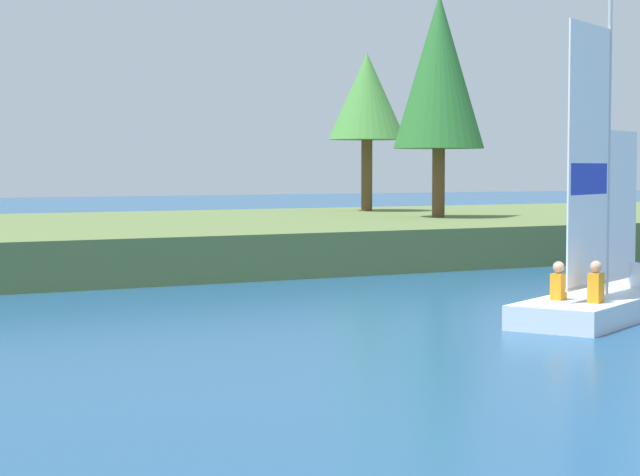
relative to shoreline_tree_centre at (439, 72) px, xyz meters
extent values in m
cube|color=#5B703D|center=(-11.66, 1.83, -5.13)|extent=(80.00, 15.53, 1.11)
cylinder|color=brown|center=(0.00, 0.00, -3.49)|extent=(0.40, 0.40, 2.18)
cone|color=#286B2D|center=(0.00, 0.00, 0.03)|extent=(2.86, 2.86, 4.85)
cylinder|color=brown|center=(0.87, 5.78, -3.28)|extent=(0.40, 0.40, 2.59)
cone|color=#47893D|center=(0.87, 5.78, -0.43)|extent=(2.82, 2.82, 3.12)
cube|color=silver|center=(-7.05, -15.04, -5.48)|extent=(4.75, 3.49, 0.41)
cone|color=silver|center=(-5.04, -13.99, -5.48)|extent=(1.66, 1.78, 1.42)
cylinder|color=#B7B7BC|center=(-6.65, -14.83, -2.51)|extent=(0.08, 0.08, 5.52)
cube|color=white|center=(-7.49, -15.27, -2.78)|extent=(1.70, 0.90, 4.47)
cube|color=#1E33B2|center=(-7.49, -15.27, -3.20)|extent=(1.53, 0.82, 0.54)
cube|color=white|center=(-5.93, -14.45, -3.70)|extent=(1.28, 0.68, 2.74)
cylinder|color=#B7B7BC|center=(-7.49, -15.27, -5.05)|extent=(1.71, 0.93, 0.06)
cube|color=orange|center=(-7.79, -15.81, -5.02)|extent=(0.34, 0.31, 0.50)
sphere|color=tan|center=(-7.79, -15.81, -4.66)|extent=(0.20, 0.20, 0.20)
cube|color=orange|center=(-8.05, -15.16, -5.04)|extent=(0.34, 0.31, 0.45)
sphere|color=tan|center=(-8.05, -15.16, -4.71)|extent=(0.20, 0.20, 0.20)
camera|label=1|loc=(-21.40, -30.75, -3.01)|focal=66.20mm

